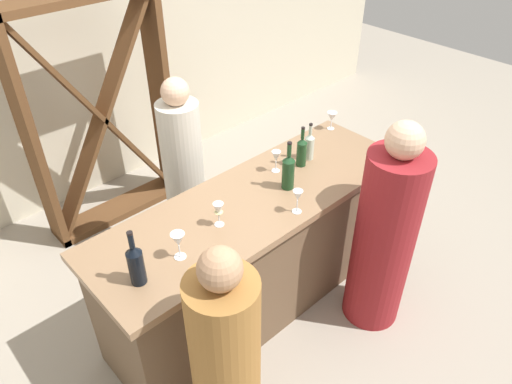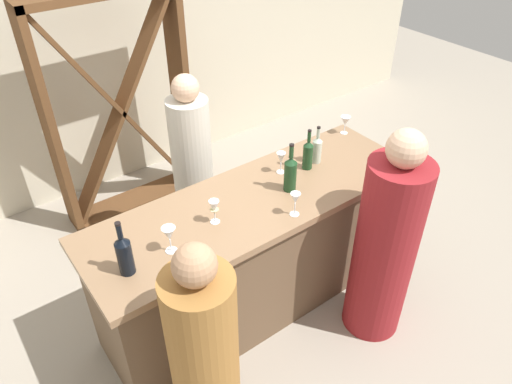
% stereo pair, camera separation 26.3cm
% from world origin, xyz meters
% --- Properties ---
extents(ground_plane, '(12.00, 12.00, 0.00)m').
position_xyz_m(ground_plane, '(0.00, 0.00, 0.00)').
color(ground_plane, '#9E9384').
extents(back_wall, '(8.00, 0.10, 2.80)m').
position_xyz_m(back_wall, '(0.00, 2.20, 1.40)').
color(back_wall, beige).
rests_on(back_wall, ground).
extents(bar_counter, '(2.27, 0.74, 0.97)m').
position_xyz_m(bar_counter, '(0.00, 0.00, 0.49)').
color(bar_counter, brown).
rests_on(bar_counter, ground).
extents(wine_rack, '(1.22, 0.28, 1.94)m').
position_xyz_m(wine_rack, '(-0.19, 1.65, 0.97)').
color(wine_rack, brown).
rests_on(wine_rack, ground).
extents(wine_bottle_leftmost_near_black, '(0.08, 0.08, 0.34)m').
position_xyz_m(wine_bottle_leftmost_near_black, '(-0.92, -0.11, 1.09)').
color(wine_bottle_leftmost_near_black, black).
rests_on(wine_bottle_leftmost_near_black, bar_counter).
extents(wine_bottle_second_left_olive_green, '(0.08, 0.08, 0.34)m').
position_xyz_m(wine_bottle_second_left_olive_green, '(0.23, -0.05, 1.10)').
color(wine_bottle_second_left_olive_green, '#193D1E').
rests_on(wine_bottle_second_left_olive_green, bar_counter).
extents(wine_bottle_center_olive_green, '(0.07, 0.07, 0.30)m').
position_xyz_m(wine_bottle_center_olive_green, '(0.49, 0.07, 1.08)').
color(wine_bottle_center_olive_green, '#193D1E').
rests_on(wine_bottle_center_olive_green, bar_counter).
extents(wine_bottle_second_right_clear_pale, '(0.07, 0.07, 0.28)m').
position_xyz_m(wine_bottle_second_right_clear_pale, '(0.60, 0.09, 1.07)').
color(wine_bottle_second_right_clear_pale, '#B7C6B2').
rests_on(wine_bottle_second_right_clear_pale, bar_counter).
extents(wine_glass_near_left, '(0.06, 0.06, 0.16)m').
position_xyz_m(wine_glass_near_left, '(0.09, -0.27, 1.08)').
color(wine_glass_near_left, white).
rests_on(wine_glass_near_left, bar_counter).
extents(wine_glass_near_center, '(0.08, 0.08, 0.17)m').
position_xyz_m(wine_glass_near_center, '(-0.66, -0.11, 1.09)').
color(wine_glass_near_center, white).
rests_on(wine_glass_near_center, bar_counter).
extents(wine_glass_near_right, '(0.06, 0.06, 0.16)m').
position_xyz_m(wine_glass_near_right, '(-0.33, -0.04, 1.07)').
color(wine_glass_near_right, white).
rests_on(wine_glass_near_right, bar_counter).
extents(wine_glass_far_left, '(0.06, 0.06, 0.16)m').
position_xyz_m(wine_glass_far_left, '(0.31, 0.14, 1.08)').
color(wine_glass_far_left, white).
rests_on(wine_glass_far_left, bar_counter).
extents(wine_glass_far_center, '(0.08, 0.08, 0.14)m').
position_xyz_m(wine_glass_far_center, '(1.04, 0.26, 1.07)').
color(wine_glass_far_center, white).
rests_on(wine_glass_far_center, bar_counter).
extents(person_left_guest, '(0.46, 0.46, 1.56)m').
position_xyz_m(person_left_guest, '(0.55, -0.63, 0.71)').
color(person_left_guest, maroon).
rests_on(person_left_guest, ground).
extents(person_center_guest, '(0.39, 0.39, 1.46)m').
position_xyz_m(person_center_guest, '(-0.79, -0.63, 0.67)').
color(person_center_guest, '#9E6B33').
rests_on(person_center_guest, ground).
extents(person_right_guest, '(0.30, 0.30, 1.55)m').
position_xyz_m(person_right_guest, '(-0.03, 0.76, 0.73)').
color(person_right_guest, beige).
rests_on(person_right_guest, ground).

